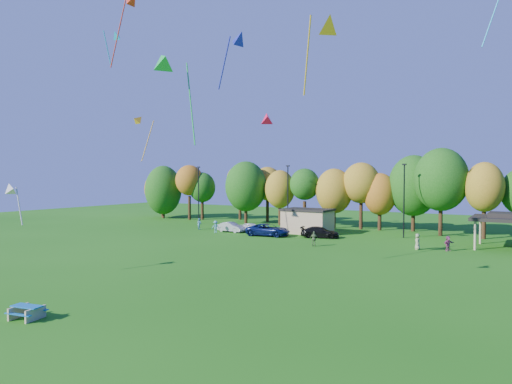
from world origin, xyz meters
The scene contains 22 objects.
ground centered at (0.00, 0.00, 0.00)m, with size 160.00×160.00×0.00m, color #19600F.
tree_line centered at (-1.03, 45.51, 5.91)m, with size 93.57×10.55×11.15m.
lamp_posts centered at (2.00, 40.00, 4.90)m, with size 64.50×0.25×9.09m.
utility_building centered at (-10.00, 38.00, 1.64)m, with size 6.30×4.30×3.25m.
picnic_table centered at (-7.05, -2.81, 0.42)m, with size 1.89×1.66×0.71m.
car_a centered at (-16.66, 34.69, 0.65)m, with size 1.54×3.83×1.31m, color white.
car_b centered at (-19.35, 33.78, 0.66)m, with size 1.40×4.01×1.32m, color #A7A7AC.
car_c centered at (-13.03, 32.85, 0.77)m, with size 2.56×5.55×1.54m, color #0D1952.
car_d centered at (-6.78, 34.74, 0.68)m, with size 1.90×4.68×1.36m, color black.
far_person_1 centered at (-20.46, 31.72, 0.82)m, with size 1.06×0.61×1.64m, color #509BB0.
far_person_2 centered at (8.25, 32.45, 0.77)m, with size 1.43×0.45×1.54m, color #A34475.
far_person_3 centered at (5.44, 31.68, 0.83)m, with size 0.81×0.53×1.65m, color #8E9767.
far_person_4 centered at (-4.57, 28.16, 0.81)m, with size 0.95×0.39×1.62m, color #536B41.
far_person_5 centered at (-24.85, 33.81, 0.81)m, with size 0.78×0.61×1.61m, color #5398B7.
kite_1 centered at (-28.74, 22.48, 24.93)m, with size 1.46×2.75×4.44m.
kite_2 centered at (-21.59, 19.37, 13.72)m, with size 1.24×3.16×5.32m.
kite_3 centered at (-8.47, 9.17, 16.27)m, with size 4.18×3.37×7.61m.
kite_6 centered at (-14.39, 11.63, 22.75)m, with size 3.60×1.11×6.27m.
kite_10 centered at (1.17, 8.28, 11.29)m, with size 1.39×1.47×1.17m.
kite_11 centered at (-3.41, 11.93, 17.88)m, with size 2.78×1.51×4.46m.
kite_12 centered at (3.99, 11.36, 17.50)m, with size 2.72×3.07×5.56m.
kite_14 centered at (-18.04, 2.75, 6.63)m, with size 2.14×1.14×3.39m.
Camera 1 is at (15.84, -16.74, 7.57)m, focal length 32.00 mm.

